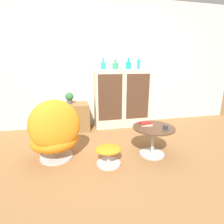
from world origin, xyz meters
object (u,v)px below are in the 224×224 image
(tv_console, at_px, (74,117))
(potted_plant, at_px, (69,97))
(vase_leftmost, at_px, (103,65))
(book_stack, at_px, (146,124))
(egg_chair, at_px, (55,133))
(vase_rightmost, at_px, (139,64))
(coffee_table, at_px, (153,136))
(teacup, at_px, (166,127))
(vase_inner_right, at_px, (128,65))
(vase_inner_left, at_px, (115,66))
(sideboard, at_px, (122,98))
(ottoman, at_px, (109,152))

(tv_console, distance_m, potted_plant, 0.41)
(vase_leftmost, xyz_separation_m, book_stack, (0.40, -1.27, -0.83))
(egg_chair, height_order, book_stack, egg_chair)
(vase_leftmost, xyz_separation_m, vase_rightmost, (0.75, 0.00, 0.02))
(vase_leftmost, distance_m, book_stack, 1.57)
(coffee_table, distance_m, vase_leftmost, 1.75)
(tv_console, xyz_separation_m, coffee_table, (1.12, -1.32, 0.03))
(vase_rightmost, bearing_deg, teacup, -95.62)
(tv_console, relative_size, teacup, 5.82)
(vase_inner_right, bearing_deg, egg_chair, -139.98)
(tv_console, bearing_deg, potted_plant, 179.56)
(coffee_table, relative_size, book_stack, 3.49)
(coffee_table, relative_size, vase_inner_left, 3.12)
(sideboard, bearing_deg, book_stack, -89.38)
(vase_inner_left, relative_size, potted_plant, 0.84)
(vase_inner_left, xyz_separation_m, book_stack, (0.15, -1.27, -0.82))
(vase_inner_left, distance_m, vase_rightmost, 0.50)
(book_stack, bearing_deg, teacup, -45.52)
(vase_inner_left, bearing_deg, vase_rightmost, 0.00)
(tv_console, distance_m, vase_leftmost, 1.20)
(ottoman, xyz_separation_m, book_stack, (0.62, 0.21, 0.28))
(ottoman, bearing_deg, book_stack, 18.68)
(tv_console, relative_size, egg_chair, 0.69)
(tv_console, relative_size, vase_inner_left, 3.19)
(vase_rightmost, height_order, book_stack, vase_rightmost)
(sideboard, relative_size, vase_rightmost, 6.09)
(potted_plant, bearing_deg, egg_chair, -99.95)
(coffee_table, distance_m, vase_rightmost, 1.72)
(vase_inner_right, bearing_deg, ottoman, -116.45)
(vase_inner_left, relative_size, book_stack, 1.12)
(coffee_table, height_order, teacup, teacup)
(sideboard, height_order, tv_console, sideboard)
(egg_chair, distance_m, coffee_table, 1.39)
(teacup, bearing_deg, sideboard, 98.30)
(vase_inner_right, relative_size, book_stack, 1.33)
(sideboard, bearing_deg, coffee_table, -86.23)
(egg_chair, distance_m, vase_inner_right, 2.06)
(vase_inner_left, bearing_deg, coffee_table, -80.47)
(sideboard, distance_m, teacup, 1.50)
(potted_plant, xyz_separation_m, teacup, (1.30, -1.43, -0.22))
(ottoman, height_order, potted_plant, potted_plant)
(egg_chair, xyz_separation_m, potted_plant, (0.20, 1.15, 0.28))
(tv_console, distance_m, book_stack, 1.62)
(coffee_table, height_order, vase_rightmost, vase_rightmost)
(coffee_table, height_order, vase_inner_right, vase_inner_right)
(vase_inner_left, bearing_deg, teacup, -76.50)
(ottoman, bearing_deg, potted_plant, 108.65)
(sideboard, height_order, potted_plant, sideboard)
(sideboard, bearing_deg, tv_console, -177.66)
(teacup, bearing_deg, book_stack, 134.48)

